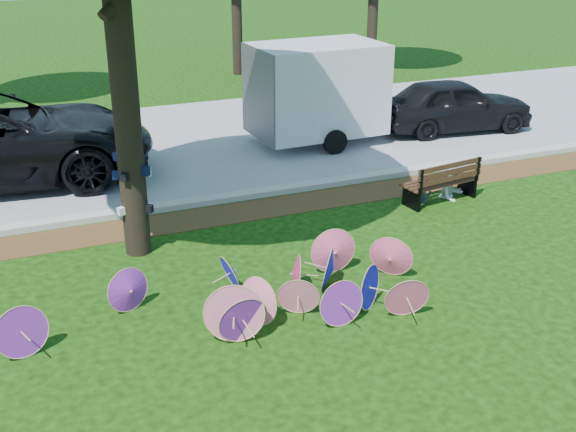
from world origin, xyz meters
The scene contains 10 objects.
ground centered at (0.00, 0.00, 0.00)m, with size 90.00×90.00×0.00m, color black.
mulch_strip centered at (0.00, 4.50, 0.01)m, with size 90.00×1.00×0.01m, color #472D16.
curb centered at (0.00, 5.20, 0.06)m, with size 90.00×0.30×0.12m, color #B7B5AD.
street centered at (0.00, 9.35, 0.01)m, with size 90.00×8.00×0.01m, color gray.
parasol_pile centered at (-0.19, 0.69, 0.36)m, with size 6.31×2.25×0.86m.
dark_pickup centered at (7.66, 7.76, 0.70)m, with size 1.66×4.12×1.40m, color black.
cargo_trailer centered at (3.80, 8.14, 1.39)m, with size 3.13×1.98×2.79m, color silver.
park_bench centered at (4.45, 3.56, 0.43)m, with size 1.66×0.63×0.87m, color black, non-canonical shape.
person_left centered at (4.10, 3.61, 0.57)m, with size 0.41×0.27×1.13m, color #3A3C4F.
person_right centered at (4.80, 3.61, 0.64)m, with size 0.62×0.49×1.28m, color silver.
Camera 1 is at (-3.58, -7.91, 5.43)m, focal length 45.00 mm.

